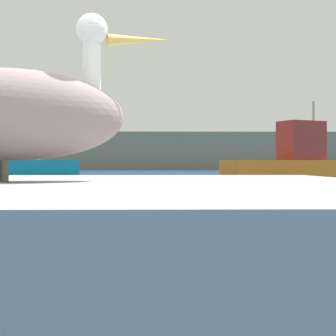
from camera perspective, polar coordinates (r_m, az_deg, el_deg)
name	(u,v)px	position (r m, az deg, el deg)	size (l,w,h in m)	color
hillside_backdrop	(154,152)	(84.20, -1.45, 1.66)	(140.00, 13.82, 5.32)	#7F755B
pier_dock	(15,264)	(2.74, -15.33, -9.45)	(3.55, 3.18, 0.77)	gray
pelican	(18,112)	(2.71, -15.05, 5.52)	(1.33, 0.83, 0.82)	gray
fishing_boat_orange	(289,162)	(24.91, 12.21, 0.62)	(5.67, 3.66, 3.65)	orange
fishing_boat_teal	(24,163)	(42.46, -14.41, 0.47)	(7.71, 5.01, 3.70)	teal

